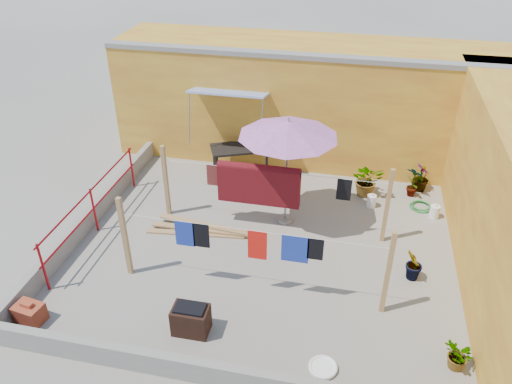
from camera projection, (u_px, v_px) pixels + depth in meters
ground at (264, 247)px, 10.88m from camera, size 80.00×80.00×0.00m
wall_back at (316, 101)px, 13.84m from camera, size 11.00×3.27×3.21m
parapet_front at (219, 374)px, 7.80m from camera, size 8.30×0.16×0.44m
parapet_left at (92, 216)px, 11.51m from camera, size 0.16×7.30×0.44m
red_railing at (93, 204)px, 11.04m from camera, size 0.05×4.20×1.10m
clothesline_rig at (259, 192)px, 10.84m from camera, size 5.09×2.35×1.80m
patio_umbrella at (288, 130)px, 10.51m from camera, size 2.41×2.41×2.60m
outdoor_table at (240, 149)px, 13.44m from camera, size 1.73×1.33×0.72m
brick_stack at (29, 313)px, 8.95m from camera, size 0.55×0.44×0.44m
lumber_pile at (200, 229)px, 11.32m from camera, size 2.40×0.65×0.15m
brazier at (191, 319)px, 8.70m from camera, size 0.64×0.43×0.57m
white_basin at (323, 367)px, 8.12m from camera, size 0.48×0.48×0.08m
water_jug_a at (434, 212)px, 11.77m from camera, size 0.23×0.23×0.36m
water_jug_b at (371, 201)px, 12.17m from camera, size 0.23×0.23×0.36m
green_hose at (421, 206)px, 12.19m from camera, size 0.54×0.54×0.08m
plant_back_a at (367, 180)px, 12.50m from camera, size 0.88×0.79×0.86m
plant_back_b at (421, 178)px, 12.73m from camera, size 0.48×0.48×0.73m
plant_right_a at (413, 181)px, 12.45m from camera, size 0.53×0.50×0.83m
plant_right_b at (414, 265)px, 9.80m from camera, size 0.38×0.45×0.75m
plant_right_c at (459, 357)px, 8.02m from camera, size 0.54×0.58×0.54m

